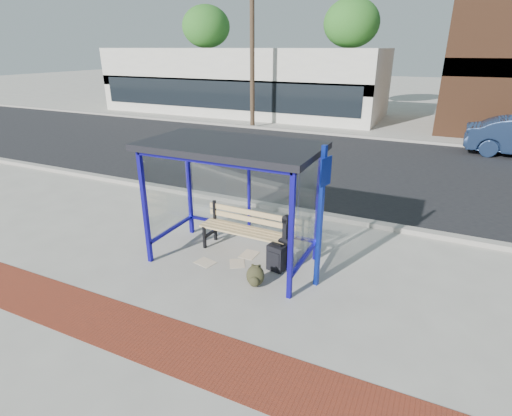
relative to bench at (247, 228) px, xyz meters
The scene contains 19 objects.
ground 0.72m from the bench, 101.55° to the right, with size 120.00×120.00×0.00m, color #B2ADA0.
brick_paver_strip 3.12m from the bench, 91.79° to the right, with size 60.00×1.00×0.01m, color maroon.
curb_near 2.48m from the bench, 92.26° to the left, with size 60.00×0.25×0.12m, color gray.
street_asphalt 7.55m from the bench, 90.73° to the left, with size 60.00×10.00×0.00m, color black.
curb_far 12.64m from the bench, 90.44° to the left, with size 60.00×0.25×0.12m, color gray.
far_sidewalk 14.54m from the bench, 90.38° to the left, with size 60.00×4.00×0.01m, color #B2ADA0.
bus_shelter 1.59m from the bench, 103.54° to the right, with size 3.30×1.80×2.42m.
storefront_white 19.79m from the bench, 117.44° to the left, with size 18.00×6.04×4.00m.
tree_left 26.20m from the bench, 123.21° to the left, with size 3.60×3.60×7.03m.
tree_mid 22.30m from the bench, 98.18° to the left, with size 3.60×3.60×7.03m.
utility_pole_west 14.73m from the bench, 115.24° to the left, with size 1.60×0.24×8.00m.
bench is the anchor object (origin of this frame).
guitar_bag 1.01m from the bench, 16.28° to the right, with size 0.39×0.23×1.04m.
suitcase 1.01m from the bench, 29.01° to the right, with size 0.37×0.27×0.58m.
backpack 1.38m from the bench, 57.75° to the right, with size 0.38×0.36×0.40m.
sign_post 2.04m from the bench, 20.11° to the right, with size 0.14×0.32×2.59m.
newspaper_a 1.12m from the bench, 124.43° to the right, with size 0.38×0.30×0.01m, color white.
newspaper_b 0.78m from the bench, 85.23° to the right, with size 0.38×0.30×0.01m, color white.
newspaper_c 0.56m from the bench, 51.83° to the right, with size 0.40×0.32×0.01m, color white.
Camera 1 is at (3.47, -6.29, 4.03)m, focal length 28.00 mm.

